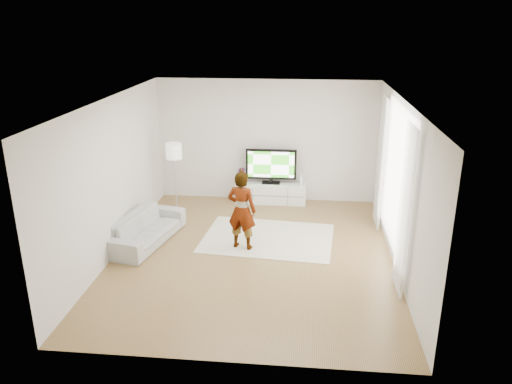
# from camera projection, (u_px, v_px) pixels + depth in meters

# --- Properties ---
(floor) EXTENTS (6.00, 6.00, 0.00)m
(floor) POSITION_uv_depth(u_px,v_px,m) (253.00, 255.00, 9.08)
(floor) COLOR #9B7946
(floor) RESTS_ON ground
(ceiling) EXTENTS (6.00, 6.00, 0.00)m
(ceiling) POSITION_uv_depth(u_px,v_px,m) (252.00, 101.00, 8.15)
(ceiling) COLOR white
(ceiling) RESTS_ON wall_back
(wall_left) EXTENTS (0.02, 6.00, 2.80)m
(wall_left) POSITION_uv_depth(u_px,v_px,m) (113.00, 178.00, 8.85)
(wall_left) COLOR silver
(wall_left) RESTS_ON floor
(wall_right) EXTENTS (0.02, 6.00, 2.80)m
(wall_right) POSITION_uv_depth(u_px,v_px,m) (400.00, 187.00, 8.38)
(wall_right) COLOR silver
(wall_right) RESTS_ON floor
(wall_back) EXTENTS (5.00, 0.02, 2.80)m
(wall_back) POSITION_uv_depth(u_px,v_px,m) (266.00, 141.00, 11.43)
(wall_back) COLOR silver
(wall_back) RESTS_ON floor
(wall_front) EXTENTS (5.00, 0.02, 2.80)m
(wall_front) POSITION_uv_depth(u_px,v_px,m) (225.00, 262.00, 5.80)
(wall_front) COLOR silver
(wall_front) RESTS_ON floor
(window) EXTENTS (0.01, 2.60, 2.50)m
(window) POSITION_uv_depth(u_px,v_px,m) (396.00, 178.00, 8.65)
(window) COLOR white
(window) RESTS_ON wall_right
(curtain_near) EXTENTS (0.04, 0.70, 2.60)m
(curtain_near) POSITION_uv_depth(u_px,v_px,m) (405.00, 211.00, 7.47)
(curtain_near) COLOR white
(curtain_near) RESTS_ON floor
(curtain_far) EXTENTS (0.04, 0.70, 2.60)m
(curtain_far) POSITION_uv_depth(u_px,v_px,m) (381.00, 163.00, 9.91)
(curtain_far) COLOR white
(curtain_far) RESTS_ON floor
(media_console) EXTENTS (1.62, 0.46, 0.46)m
(media_console) POSITION_uv_depth(u_px,v_px,m) (271.00, 193.00, 11.58)
(media_console) COLOR white
(media_console) RESTS_ON floor
(television) EXTENTS (1.16, 0.23, 0.81)m
(television) POSITION_uv_depth(u_px,v_px,m) (271.00, 165.00, 11.39)
(television) COLOR black
(television) RESTS_ON media_console
(game_console) EXTENTS (0.07, 0.16, 0.21)m
(game_console) POSITION_uv_depth(u_px,v_px,m) (302.00, 180.00, 11.41)
(game_console) COLOR white
(game_console) RESTS_ON media_console
(potted_plant) EXTENTS (0.26, 0.26, 0.35)m
(potted_plant) POSITION_uv_depth(u_px,v_px,m) (241.00, 175.00, 11.51)
(potted_plant) COLOR #3F7238
(potted_plant) RESTS_ON media_console
(rug) EXTENTS (2.64, 2.00, 0.01)m
(rug) POSITION_uv_depth(u_px,v_px,m) (268.00, 238.00, 9.76)
(rug) COLOR #ECE4C9
(rug) RESTS_ON floor
(player) EXTENTS (0.61, 0.48, 1.49)m
(player) POSITION_uv_depth(u_px,v_px,m) (242.00, 210.00, 9.11)
(player) COLOR #334772
(player) RESTS_ON rug
(sofa) EXTENTS (1.13, 2.04, 0.56)m
(sofa) POSITION_uv_depth(u_px,v_px,m) (146.00, 228.00, 9.51)
(sofa) COLOR #B1B1AC
(sofa) RESTS_ON floor
(floor_lamp) EXTENTS (0.34, 0.34, 1.53)m
(floor_lamp) POSITION_uv_depth(u_px,v_px,m) (174.00, 154.00, 10.73)
(floor_lamp) COLOR silver
(floor_lamp) RESTS_ON floor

